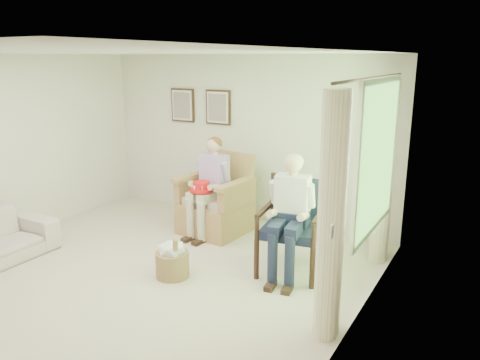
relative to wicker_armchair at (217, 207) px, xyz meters
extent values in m
plane|color=beige|center=(0.04, -2.00, -0.37)|extent=(5.50, 5.50, 0.00)
cube|color=silver|center=(0.04, 0.75, 0.93)|extent=(5.00, 0.04, 2.60)
cube|color=silver|center=(2.54, -2.00, 0.93)|extent=(0.04, 5.50, 2.60)
cube|color=white|center=(0.04, -2.00, 2.23)|extent=(5.00, 5.50, 0.02)
cube|color=#2D6B23|center=(2.51, -0.80, 1.18)|extent=(0.02, 1.40, 1.50)
cube|color=white|center=(2.50, -0.80, 1.96)|extent=(0.04, 1.52, 0.06)
cube|color=white|center=(2.50, -0.80, 0.40)|extent=(0.04, 1.52, 0.06)
cylinder|color=#382114|center=(2.41, -0.80, 1.98)|extent=(0.03, 2.50, 0.03)
cylinder|color=#F8F4C2|center=(2.37, -1.78, 0.78)|extent=(0.34, 0.34, 2.30)
cylinder|color=#F8F4C2|center=(2.37, 0.18, 0.78)|extent=(0.34, 0.34, 2.30)
cube|color=#382114|center=(-1.11, 0.72, 1.41)|extent=(0.45, 0.03, 0.55)
cube|color=silver|center=(-1.11, 0.69, 1.41)|extent=(0.39, 0.01, 0.49)
cube|color=tan|center=(-1.11, 0.69, 1.41)|extent=(0.33, 0.01, 0.43)
cube|color=#382114|center=(-0.41, 0.72, 1.41)|extent=(0.45, 0.03, 0.55)
cube|color=silver|center=(-0.41, 0.69, 1.41)|extent=(0.39, 0.01, 0.49)
cube|color=tan|center=(-0.41, 0.69, 1.41)|extent=(0.33, 0.01, 0.43)
cube|color=tan|center=(0.00, -0.04, -0.14)|extent=(0.88, 0.86, 0.46)
cube|color=beige|center=(0.00, -0.07, 0.14)|extent=(0.68, 0.66, 0.11)
cube|color=tan|center=(0.00, 0.32, 0.46)|extent=(0.81, 0.25, 0.69)
cube|color=tan|center=(-0.41, -0.04, 0.26)|extent=(0.11, 0.79, 0.33)
cube|color=tan|center=(0.41, -0.04, 0.26)|extent=(0.11, 0.79, 0.33)
cylinder|color=black|center=(1.21, -1.06, -0.13)|extent=(0.06, 0.06, 0.49)
cylinder|color=black|center=(1.88, -1.06, -0.13)|extent=(0.06, 0.06, 0.49)
cylinder|color=black|center=(1.21, -0.44, -0.13)|extent=(0.06, 0.06, 0.49)
cylinder|color=black|center=(1.88, -0.44, -0.13)|extent=(0.06, 0.06, 0.49)
cube|color=#1C223E|center=(1.55, -0.75, 0.17)|extent=(0.64, 0.62, 0.11)
cube|color=#1C223E|center=(1.55, -0.45, 0.47)|extent=(0.60, 0.08, 0.55)
cube|color=beige|center=(0.00, -0.07, 0.31)|extent=(0.40, 0.26, 0.16)
cube|color=#C3A1E3|center=(0.00, -0.05, 0.59)|extent=(0.39, 0.24, 0.46)
sphere|color=#DDAD8E|center=(0.00, -0.06, 0.96)|extent=(0.21, 0.21, 0.21)
ellipsoid|color=brown|center=(0.00, -0.04, 0.98)|extent=(0.22, 0.22, 0.18)
cube|color=beige|center=(-0.10, -0.29, 0.26)|extent=(0.14, 0.44, 0.13)
cube|color=beige|center=(0.10, -0.29, 0.26)|extent=(0.14, 0.44, 0.13)
cylinder|color=beige|center=(-0.10, -0.49, -0.05)|extent=(0.12, 0.12, 0.58)
cylinder|color=beige|center=(0.10, -0.49, -0.05)|extent=(0.12, 0.12, 0.58)
cube|color=#1B223D|center=(1.55, -0.75, 0.34)|extent=(0.40, 0.26, 0.16)
cube|color=white|center=(1.55, -0.73, 0.62)|extent=(0.39, 0.24, 0.46)
sphere|color=#DDAD8E|center=(1.55, -0.74, 0.99)|extent=(0.21, 0.21, 0.21)
ellipsoid|color=#B7B2AD|center=(1.55, -0.72, 1.01)|extent=(0.22, 0.22, 0.18)
cube|color=#1B223D|center=(1.45, -0.97, 0.29)|extent=(0.14, 0.44, 0.13)
cube|color=#1B223D|center=(1.65, -0.97, 0.29)|extent=(0.14, 0.44, 0.13)
cylinder|color=#1B223D|center=(1.45, -1.17, -0.04)|extent=(0.12, 0.12, 0.61)
cylinder|color=#1B223D|center=(1.65, -1.17, -0.04)|extent=(0.12, 0.12, 0.61)
cylinder|color=red|center=(-0.02, -0.35, 0.36)|extent=(0.33, 0.33, 0.04)
cylinder|color=red|center=(-0.02, -0.35, 0.42)|extent=(0.24, 0.24, 0.12)
cube|color=white|center=(0.10, -0.35, 0.42)|extent=(0.04, 0.01, 0.05)
cube|color=white|center=(0.05, -0.25, 0.42)|extent=(0.03, 0.04, 0.05)
cube|color=white|center=(-0.05, -0.23, 0.42)|extent=(0.02, 0.05, 0.05)
cube|color=white|center=(-0.14, -0.30, 0.42)|extent=(0.04, 0.03, 0.05)
cube|color=white|center=(-0.14, -0.41, 0.42)|extent=(0.04, 0.03, 0.05)
cube|color=white|center=(-0.05, -0.48, 0.42)|extent=(0.02, 0.05, 0.05)
cube|color=white|center=(0.05, -0.45, 0.42)|extent=(0.03, 0.04, 0.05)
cylinder|color=tan|center=(0.36, -1.55, -0.22)|extent=(0.51, 0.51, 0.31)
ellipsoid|color=white|center=(0.36, -1.55, -0.02)|extent=(0.35, 0.35, 0.21)
cylinder|color=#A57F56|center=(0.45, -1.60, -0.02)|extent=(0.16, 0.28, 0.46)
camera|label=1|loc=(3.63, -5.61, 2.17)|focal=35.00mm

